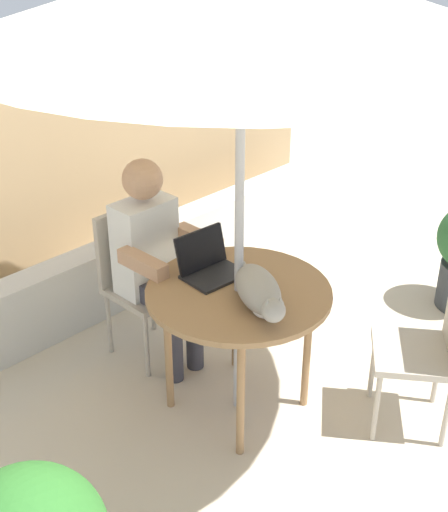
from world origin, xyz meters
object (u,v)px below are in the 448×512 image
chair_empty (434,340)px  cat (260,292)px  person_seated (154,254)px  chair_occupied (137,271)px  laptop (207,262)px  patio_table (238,301)px

chair_empty → cat: bearing=135.9°
chair_empty → person_seated: bearing=111.8°
cat → chair_empty: bearing=-44.1°
chair_occupied → cat: size_ratio=1.58×
laptop → chair_occupied: bearing=91.1°
chair_occupied → chair_empty: bearing=-70.2°
chair_empty → chair_occupied: bearing=109.8°
cat → laptop: bearing=81.2°
patio_table → person_seated: size_ratio=0.76×
chair_occupied → person_seated: (0.00, -0.16, 0.17)m
patio_table → chair_occupied: (0.00, 0.80, -0.14)m
chair_occupied → cat: (-0.05, -0.98, 0.29)m
laptop → cat: bearing=-98.8°
chair_empty → laptop: size_ratio=2.78×
chair_occupied → laptop: size_ratio=2.78×
patio_table → laptop: (0.01, 0.23, 0.13)m
patio_table → chair_empty: chair_empty is taller
person_seated → cat: bearing=-93.6°
chair_occupied → person_seated: person_seated is taller
cat → chair_occupied: bearing=87.0°
chair_occupied → cat: cat is taller
patio_table → chair_empty: bearing=-54.0°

